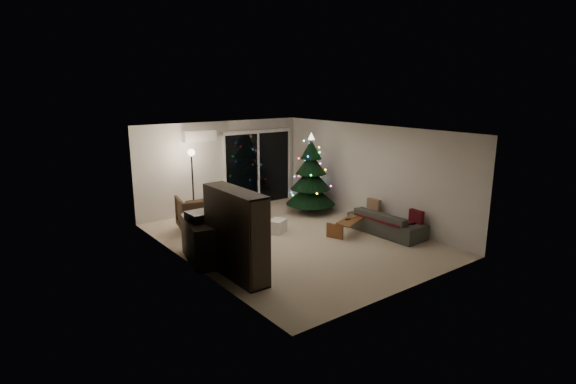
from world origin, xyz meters
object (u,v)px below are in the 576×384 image
bookshelf (226,236)px  coffee_table (352,226)px  sofa (387,222)px  christmas_tree (311,173)px  media_cabinet (200,241)px  armchair (198,213)px

bookshelf → coffee_table: (3.65, 0.45, -0.63)m
sofa → christmas_tree: size_ratio=0.85×
media_cabinet → armchair: size_ratio=1.40×
sofa → christmas_tree: 2.67m
coffee_table → christmas_tree: bearing=57.0°
armchair → coffee_table: 3.72m
coffee_table → armchair: bearing=117.5°
media_cabinet → christmas_tree: bearing=32.7°
media_cabinet → christmas_tree: (4.05, 1.42, 0.69)m
sofa → armchair: bearing=48.5°
sofa → coffee_table: size_ratio=1.59×
sofa → coffee_table: sofa is taller
media_cabinet → coffee_table: (3.65, -0.62, -0.23)m
bookshelf → media_cabinet: bookshelf is taller
sofa → christmas_tree: (-0.25, 2.52, 0.83)m
bookshelf → armchair: bearing=52.5°
bookshelf → sofa: bookshelf is taller
media_cabinet → sofa: media_cabinet is taller
sofa → bookshelf: bearing=88.0°
bookshelf → christmas_tree: size_ratio=0.74×
bookshelf → sofa: bearing=-21.8°
coffee_table → christmas_tree: (0.41, 2.04, 0.92)m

